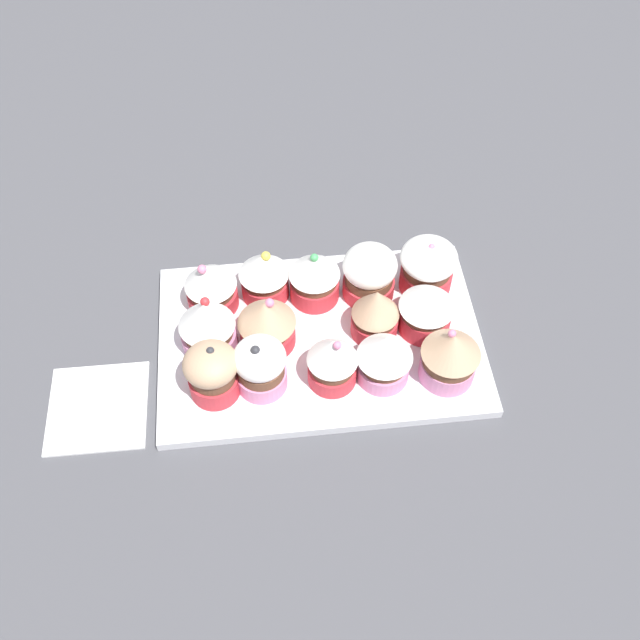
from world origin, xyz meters
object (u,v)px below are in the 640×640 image
cupcake_5 (426,305)px  cupcake_12 (260,366)px  cupcake_2 (314,276)px  cupcake_6 (376,313)px  cupcake_9 (450,355)px  cupcake_7 (267,322)px  cupcake_4 (211,285)px  cupcake_0 (428,266)px  cupcake_8 (207,325)px  cupcake_1 (369,273)px  cupcake_10 (385,356)px  baking_tray (320,339)px  napkin (98,407)px  cupcake_13 (212,372)px  cupcake_11 (332,360)px  cupcake_3 (264,274)px

cupcake_5 → cupcake_12: 19.70cm
cupcake_2 → cupcake_6: bearing=135.9°
cupcake_9 → cupcake_7: bearing=-18.9°
cupcake_4 → cupcake_9: (-24.94, 12.58, 0.25)cm
cupcake_0 → cupcake_9: cupcake_9 is taller
cupcake_7 → cupcake_8: cupcake_8 is taller
cupcake_0 → cupcake_1: size_ratio=0.98×
cupcake_4 → cupcake_5: (-23.73, 5.59, 0.15)cm
cupcake_10 → cupcake_6: bearing=-89.7°
baking_tray → cupcake_4: 13.86cm
cupcake_2 → cupcake_9: size_ratio=0.98×
napkin → cupcake_9: bearing=179.2°
cupcake_2 → cupcake_13: same height
cupcake_4 → cupcake_2: bearing=179.6°
cupcake_8 → cupcake_10: bearing=161.7°
cupcake_1 → cupcake_11: cupcake_11 is taller
baking_tray → cupcake_3: 9.79cm
baking_tray → cupcake_9: (-13.09, 6.60, 4.24)cm
baking_tray → cupcake_1: bearing=-138.2°
cupcake_9 → cupcake_11: size_ratio=1.00×
cupcake_3 → cupcake_11: size_ratio=0.96×
cupcake_3 → cupcake_5: bearing=159.9°
baking_tray → cupcake_12: (6.88, 5.61, 4.10)cm
cupcake_1 → cupcake_5: cupcake_1 is taller
cupcake_6 → cupcake_13: bearing=17.6°
cupcake_9 → cupcake_13: size_ratio=1.03×
cupcake_3 → cupcake_6: bearing=149.4°
cupcake_1 → cupcake_4: (18.17, -0.32, -0.16)cm
cupcake_5 → cupcake_10: bearing=48.1°
cupcake_1 → cupcake_2: (6.43, -0.23, -0.04)cm
cupcake_12 → napkin: size_ratio=0.67×
cupcake_0 → cupcake_7: 20.01cm
cupcake_2 → cupcake_6: 8.71cm
cupcake_10 → cupcake_0: bearing=-120.3°
cupcake_5 → cupcake_7: (17.73, 0.49, 0.05)cm
cupcake_0 → cupcake_11: 17.24cm
cupcake_1 → cupcake_9: size_ratio=0.96×
cupcake_13 → cupcake_2: bearing=-135.0°
cupcake_7 → cupcake_3: bearing=-91.1°
cupcake_4 → cupcake_12: 12.61cm
cupcake_1 → cupcake_7: bearing=25.3°
cupcake_11 → cupcake_13: 12.59cm
cupcake_0 → cupcake_1: (6.87, 0.38, 0.07)cm
cupcake_2 → cupcake_12: size_ratio=1.00×
cupcake_11 → cupcake_7: bearing=-41.2°
cupcake_7 → cupcake_9: (-18.94, 6.50, 0.06)cm
cupcake_13 → cupcake_3: bearing=-116.0°
cupcake_0 → cupcake_12: bearing=30.1°
cupcake_4 → napkin: bearing=43.2°
cupcake_6 → cupcake_9: cupcake_9 is taller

